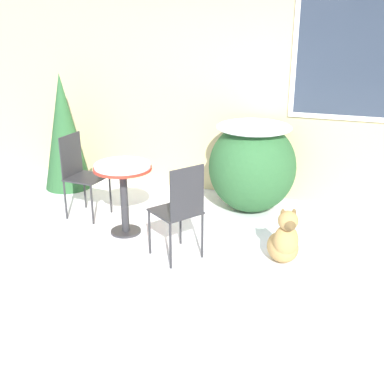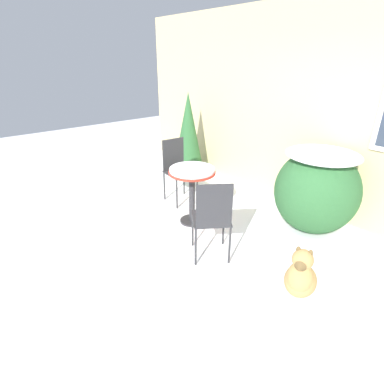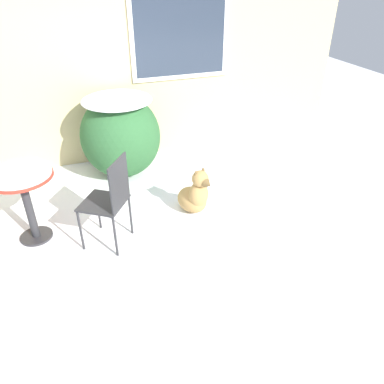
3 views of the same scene
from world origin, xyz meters
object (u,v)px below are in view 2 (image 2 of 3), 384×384
(patio_chair_near_table, at_px, (178,167))
(dog, at_px, (300,277))
(patio_chair_far_side, at_px, (212,217))
(patio_table, at_px, (192,179))

(patio_chair_near_table, distance_m, dog, 2.57)
(patio_chair_far_side, relative_size, dog, 1.63)
(patio_chair_near_table, bearing_deg, dog, -94.47)
(patio_table, xyz_separation_m, patio_chair_near_table, (-0.72, 0.30, -0.10))
(patio_chair_far_side, height_order, dog, patio_chair_far_side)
(patio_table, bearing_deg, patio_chair_near_table, 157.65)
(patio_chair_near_table, xyz_separation_m, patio_chair_far_side, (1.52, -0.67, 0.00))
(patio_chair_near_table, bearing_deg, patio_chair_far_side, -108.87)
(patio_table, height_order, patio_chair_far_side, patio_chair_far_side)
(dog, bearing_deg, patio_chair_near_table, 149.97)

